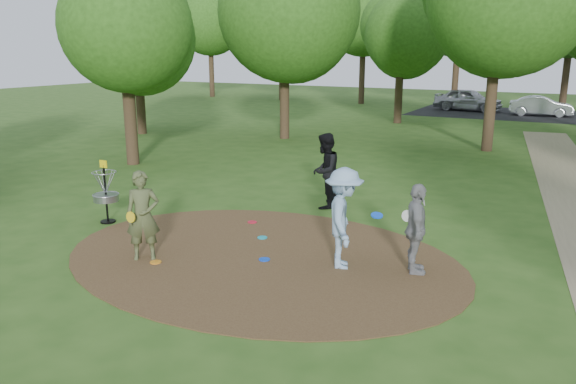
% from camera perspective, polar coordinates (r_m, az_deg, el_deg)
% --- Properties ---
extents(ground, '(100.00, 100.00, 0.00)m').
position_cam_1_polar(ground, '(11.47, -2.84, -6.65)').
color(ground, '#2D5119').
rests_on(ground, ground).
extents(dirt_clearing, '(8.40, 8.40, 0.02)m').
position_cam_1_polar(dirt_clearing, '(11.46, -2.84, -6.60)').
color(dirt_clearing, '#47301C').
rests_on(dirt_clearing, ground).
extents(parking_lot, '(14.00, 8.00, 0.01)m').
position_cam_1_polar(parking_lot, '(39.55, 22.96, 7.26)').
color(parking_lot, black).
rests_on(parking_lot, ground).
extents(player_observer_with_disc, '(0.78, 0.75, 1.81)m').
position_cam_1_polar(player_observer_with_disc, '(11.44, -14.53, -2.37)').
color(player_observer_with_disc, '#4C5531').
rests_on(player_observer_with_disc, ground).
extents(player_throwing_with_disc, '(1.40, 1.45, 1.96)m').
position_cam_1_polar(player_throwing_with_disc, '(10.71, 5.68, -2.69)').
color(player_throwing_with_disc, '#8DB1D3').
rests_on(player_throwing_with_disc, ground).
extents(player_walking_with_disc, '(0.84, 1.03, 1.99)m').
position_cam_1_polar(player_walking_with_disc, '(14.78, 3.77, 2.16)').
color(player_walking_with_disc, black).
rests_on(player_walking_with_disc, ground).
extents(player_waiting_with_disc, '(0.76, 1.10, 1.73)m').
position_cam_1_polar(player_waiting_with_disc, '(10.67, 12.89, -3.71)').
color(player_waiting_with_disc, gray).
rests_on(player_waiting_with_disc, ground).
extents(disc_ground_cyan, '(0.22, 0.22, 0.02)m').
position_cam_1_polar(disc_ground_cyan, '(12.54, -2.62, -4.64)').
color(disc_ground_cyan, '#179FB8').
rests_on(disc_ground_cyan, dirt_clearing).
extents(disc_ground_blue, '(0.22, 0.22, 0.02)m').
position_cam_1_polar(disc_ground_blue, '(11.28, -2.42, -6.86)').
color(disc_ground_blue, blue).
rests_on(disc_ground_blue, dirt_clearing).
extents(disc_ground_red, '(0.22, 0.22, 0.02)m').
position_cam_1_polar(disc_ground_red, '(13.65, -3.66, -3.06)').
color(disc_ground_red, red).
rests_on(disc_ground_red, dirt_clearing).
extents(car_left, '(4.63, 2.29, 1.52)m').
position_cam_1_polar(car_left, '(40.49, 17.82, 8.92)').
color(car_left, '#94969B').
rests_on(car_left, ground).
extents(car_right, '(3.84, 1.65, 1.23)m').
position_cam_1_polar(car_right, '(39.00, 24.32, 7.95)').
color(car_right, '#B2B6BA').
rests_on(car_right, ground).
extents(disc_ground_orange, '(0.22, 0.22, 0.02)m').
position_cam_1_polar(disc_ground_orange, '(11.43, -13.29, -6.95)').
color(disc_ground_orange, orange).
rests_on(disc_ground_orange, dirt_clearing).
extents(disc_golf_basket, '(0.63, 0.63, 1.54)m').
position_cam_1_polar(disc_golf_basket, '(14.17, -18.08, 0.44)').
color(disc_golf_basket, black).
rests_on(disc_golf_basket, ground).
extents(tree_ring, '(37.28, 45.83, 9.02)m').
position_cam_1_polar(tree_ring, '(18.42, 14.93, 17.35)').
color(tree_ring, '#332316').
rests_on(tree_ring, ground).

